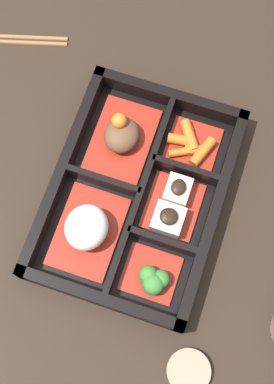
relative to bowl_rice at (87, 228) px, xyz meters
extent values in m
plane|color=black|center=(0.07, -0.05, -0.03)|extent=(3.00, 3.00, 0.00)
cube|color=black|center=(0.07, -0.05, -0.03)|extent=(0.31, 0.22, 0.01)
cube|color=black|center=(0.07, -0.15, -0.01)|extent=(0.31, 0.01, 0.04)
cube|color=black|center=(0.07, 0.06, -0.01)|extent=(0.31, 0.01, 0.04)
cube|color=black|center=(-0.08, -0.05, -0.01)|extent=(0.01, 0.22, 0.04)
cube|color=black|center=(0.22, -0.05, -0.01)|extent=(0.01, 0.22, 0.04)
cube|color=black|center=(0.07, -0.05, -0.01)|extent=(0.28, 0.01, 0.04)
cube|color=black|center=(0.02, -0.10, -0.01)|extent=(0.01, 0.09, 0.04)
cube|color=black|center=(0.12, -0.10, -0.01)|extent=(0.01, 0.09, 0.04)
cube|color=black|center=(0.07, 0.00, -0.01)|extent=(0.01, 0.10, 0.04)
cube|color=maroon|center=(0.00, 0.00, -0.02)|extent=(0.12, 0.08, 0.01)
ellipsoid|color=silver|center=(0.00, 0.00, 0.01)|extent=(0.06, 0.06, 0.04)
cube|color=maroon|center=(0.14, 0.00, -0.02)|extent=(0.12, 0.08, 0.01)
ellipsoid|color=brown|center=(0.14, 0.00, 0.00)|extent=(0.05, 0.05, 0.03)
sphere|color=orange|center=(0.15, 0.01, 0.02)|extent=(0.02, 0.02, 0.02)
cube|color=maroon|center=(-0.03, -0.10, -0.02)|extent=(0.07, 0.07, 0.01)
sphere|color=#387A33|center=(-0.04, -0.10, 0.00)|extent=(0.03, 0.03, 0.03)
sphere|color=#387A33|center=(-0.03, -0.09, 0.00)|extent=(0.02, 0.02, 0.02)
sphere|color=#387A33|center=(-0.03, -0.11, 0.00)|extent=(0.02, 0.02, 0.02)
cube|color=maroon|center=(0.07, -0.10, -0.02)|extent=(0.08, 0.07, 0.01)
cube|color=beige|center=(0.05, -0.10, 0.00)|extent=(0.04, 0.04, 0.02)
ellipsoid|color=black|center=(0.05, -0.10, 0.01)|extent=(0.02, 0.02, 0.01)
cube|color=beige|center=(0.09, -0.10, -0.01)|extent=(0.04, 0.03, 0.02)
ellipsoid|color=black|center=(0.09, -0.10, 0.01)|extent=(0.02, 0.02, 0.01)
cube|color=maroon|center=(0.16, -0.10, -0.02)|extent=(0.07, 0.07, 0.01)
cylinder|color=#D1661E|center=(0.15, -0.09, -0.01)|extent=(0.03, 0.05, 0.01)
cylinder|color=#D1661E|center=(0.16, -0.09, -0.01)|extent=(0.04, 0.02, 0.01)
cylinder|color=#D1661E|center=(0.15, -0.11, -0.01)|extent=(0.05, 0.03, 0.01)
cylinder|color=#D1661E|center=(0.17, -0.09, -0.01)|extent=(0.05, 0.04, 0.01)
cylinder|color=#D1661E|center=(0.16, -0.08, -0.01)|extent=(0.02, 0.04, 0.01)
cylinder|color=brown|center=(0.24, 0.23, -0.03)|extent=(0.06, 0.20, 0.01)
cylinder|color=brown|center=(0.24, 0.23, -0.03)|extent=(0.06, 0.20, 0.01)
cylinder|color=gray|center=(-0.13, -0.18, -0.03)|extent=(0.06, 0.06, 0.01)
cylinder|color=black|center=(-0.13, -0.18, -0.02)|extent=(0.04, 0.04, 0.00)
camera|label=1|loc=(-0.13, -0.11, 0.67)|focal=50.00mm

